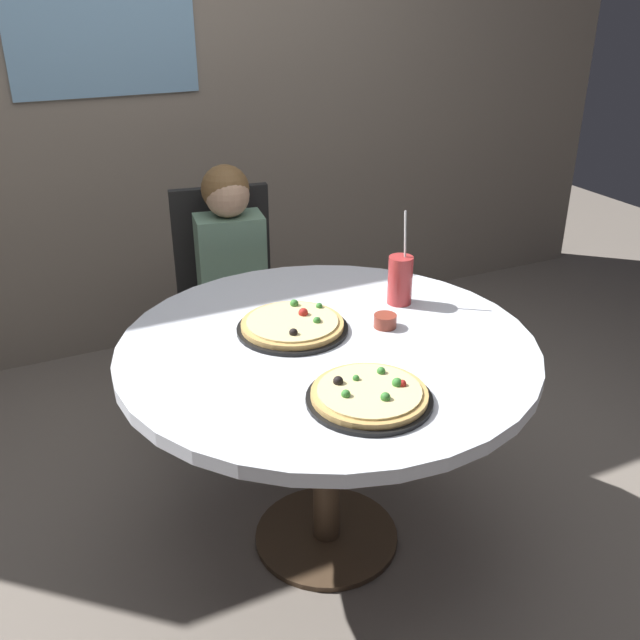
{
  "coord_description": "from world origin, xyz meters",
  "views": [
    {
      "loc": [
        -0.82,
        -1.65,
        1.72
      ],
      "look_at": [
        0.0,
        0.05,
        0.8
      ],
      "focal_mm": 39.93,
      "sensor_mm": 36.0,
      "label": 1
    }
  ],
  "objects_px": {
    "pizza_cheese": "(369,395)",
    "soda_cup": "(400,280)",
    "dining_table": "(327,370)",
    "chair_wooden": "(228,291)",
    "pizza_veggie": "(293,325)",
    "sauce_bowl": "(385,321)",
    "diner_child": "(237,319)"
  },
  "relations": [
    {
      "from": "dining_table",
      "to": "pizza_cheese",
      "type": "relative_size",
      "value": 3.82
    },
    {
      "from": "pizza_veggie",
      "to": "pizza_cheese",
      "type": "height_order",
      "value": "pizza_veggie"
    },
    {
      "from": "soda_cup",
      "to": "sauce_bowl",
      "type": "relative_size",
      "value": 4.39
    },
    {
      "from": "diner_child",
      "to": "pizza_cheese",
      "type": "xyz_separation_m",
      "value": [
        -0.03,
        -1.12,
        0.28
      ]
    },
    {
      "from": "dining_table",
      "to": "soda_cup",
      "type": "height_order",
      "value": "soda_cup"
    },
    {
      "from": "pizza_cheese",
      "to": "soda_cup",
      "type": "relative_size",
      "value": 1.05
    },
    {
      "from": "pizza_cheese",
      "to": "sauce_bowl",
      "type": "height_order",
      "value": "pizza_cheese"
    },
    {
      "from": "sauce_bowl",
      "to": "diner_child",
      "type": "bearing_deg",
      "value": 105.54
    },
    {
      "from": "dining_table",
      "to": "chair_wooden",
      "type": "bearing_deg",
      "value": 89.16
    },
    {
      "from": "diner_child",
      "to": "sauce_bowl",
      "type": "height_order",
      "value": "diner_child"
    },
    {
      "from": "pizza_veggie",
      "to": "dining_table",
      "type": "bearing_deg",
      "value": -61.93
    },
    {
      "from": "dining_table",
      "to": "chair_wooden",
      "type": "relative_size",
      "value": 1.3
    },
    {
      "from": "chair_wooden",
      "to": "dining_table",
      "type": "bearing_deg",
      "value": -90.84
    },
    {
      "from": "chair_wooden",
      "to": "pizza_veggie",
      "type": "height_order",
      "value": "chair_wooden"
    },
    {
      "from": "pizza_cheese",
      "to": "sauce_bowl",
      "type": "bearing_deg",
      "value": 54.26
    },
    {
      "from": "soda_cup",
      "to": "pizza_veggie",
      "type": "bearing_deg",
      "value": -175.08
    },
    {
      "from": "dining_table",
      "to": "chair_wooden",
      "type": "xyz_separation_m",
      "value": [
        0.01,
        0.97,
        -0.12
      ]
    },
    {
      "from": "chair_wooden",
      "to": "pizza_cheese",
      "type": "bearing_deg",
      "value": -92.67
    },
    {
      "from": "chair_wooden",
      "to": "sauce_bowl",
      "type": "xyz_separation_m",
      "value": [
        0.19,
        -0.95,
        0.24
      ]
    },
    {
      "from": "chair_wooden",
      "to": "sauce_bowl",
      "type": "relative_size",
      "value": 13.57
    },
    {
      "from": "diner_child",
      "to": "soda_cup",
      "type": "relative_size",
      "value": 3.52
    },
    {
      "from": "dining_table",
      "to": "pizza_veggie",
      "type": "height_order",
      "value": "pizza_veggie"
    },
    {
      "from": "dining_table",
      "to": "diner_child",
      "type": "bearing_deg",
      "value": 90.86
    },
    {
      "from": "chair_wooden",
      "to": "pizza_cheese",
      "type": "distance_m",
      "value": 1.32
    },
    {
      "from": "pizza_cheese",
      "to": "soda_cup",
      "type": "xyz_separation_m",
      "value": [
        0.38,
        0.48,
        0.06
      ]
    },
    {
      "from": "pizza_cheese",
      "to": "sauce_bowl",
      "type": "xyz_separation_m",
      "value": [
        0.25,
        0.35,
        0.0
      ]
    },
    {
      "from": "dining_table",
      "to": "chair_wooden",
      "type": "height_order",
      "value": "chair_wooden"
    },
    {
      "from": "pizza_veggie",
      "to": "sauce_bowl",
      "type": "distance_m",
      "value": 0.28
    },
    {
      "from": "diner_child",
      "to": "pizza_veggie",
      "type": "height_order",
      "value": "diner_child"
    },
    {
      "from": "diner_child",
      "to": "soda_cup",
      "type": "distance_m",
      "value": 0.8
    },
    {
      "from": "pizza_veggie",
      "to": "sauce_bowl",
      "type": "height_order",
      "value": "pizza_veggie"
    },
    {
      "from": "pizza_cheese",
      "to": "soda_cup",
      "type": "distance_m",
      "value": 0.62
    }
  ]
}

